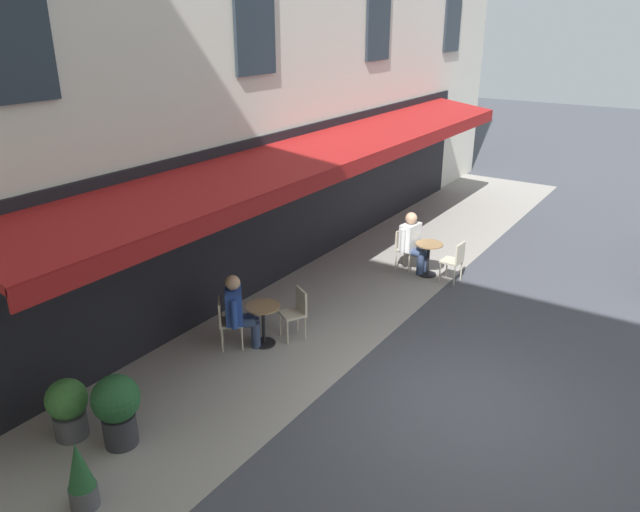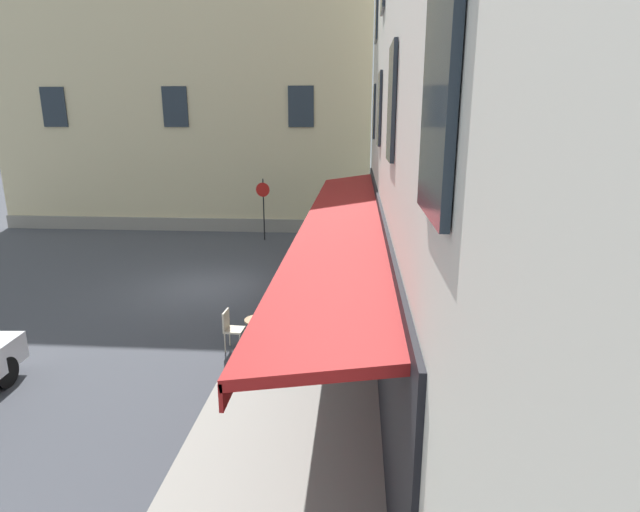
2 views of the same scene
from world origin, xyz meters
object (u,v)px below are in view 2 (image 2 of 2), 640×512
at_px(potted_plant_entrance_right, 327,245).
at_px(potted_plant_by_steps, 347,246).
at_px(no_parking_sign, 263,198).
at_px(potted_plant_mid_terrace, 315,242).
at_px(cafe_chair_cream_by_window, 286,330).
at_px(cafe_chair_cream_back_row, 311,276).
at_px(cafe_chair_cream_kerbside, 339,267).
at_px(potted_plant_entrance_left, 349,231).
at_px(cafe_table_mid_terrace, 323,273).
at_px(potted_plant_under_sign, 329,237).
at_px(seated_companion_in_blue, 334,263).
at_px(seated_patron_in_white, 276,322).
at_px(cafe_table_near_entrance, 259,330).
at_px(cafe_chair_cream_facing_street, 231,326).

bearing_deg(potted_plant_entrance_right, potted_plant_by_steps, -68.91).
distance_m(no_parking_sign, potted_plant_mid_terrace, 3.38).
relative_size(cafe_chair_cream_by_window, potted_plant_entrance_right, 0.88).
height_order(cafe_chair_cream_back_row, cafe_chair_cream_kerbside, same).
distance_m(cafe_chair_cream_kerbside, potted_plant_entrance_left, 5.59).
relative_size(cafe_table_mid_terrace, potted_plant_under_sign, 0.89).
xyz_separation_m(potted_plant_under_sign, potted_plant_entrance_left, (0.76, -0.77, 0.09)).
bearing_deg(seated_companion_in_blue, seated_patron_in_white, 167.77).
height_order(cafe_table_mid_terrace, potted_plant_entrance_right, potted_plant_entrance_right).
height_order(cafe_table_near_entrance, potted_plant_under_sign, potted_plant_under_sign).
relative_size(cafe_chair_cream_facing_street, potted_plant_by_steps, 1.04).
height_order(cafe_chair_cream_facing_street, seated_patron_in_white, seated_patron_in_white).
relative_size(cafe_table_near_entrance, seated_patron_in_white, 0.55).
bearing_deg(potted_plant_by_steps, no_parking_sign, 52.28).
relative_size(cafe_table_mid_terrace, potted_plant_by_steps, 0.85).
bearing_deg(cafe_table_mid_terrace, seated_patron_in_white, 170.90).
height_order(cafe_chair_cream_facing_street, potted_plant_under_sign, cafe_chair_cream_facing_street).
relative_size(cafe_table_mid_terrace, cafe_chair_cream_back_row, 0.82).
relative_size(cafe_table_near_entrance, potted_plant_entrance_left, 0.88).
height_order(cafe_table_near_entrance, cafe_chair_cream_by_window, cafe_chair_cream_by_window).
xyz_separation_m(cafe_chair_cream_kerbside, potted_plant_under_sign, (4.82, 0.59, -0.14)).
bearing_deg(potted_plant_entrance_right, potted_plant_under_sign, 1.48).
bearing_deg(cafe_table_mid_terrace, no_parking_sign, 25.41).
relative_size(cafe_chair_cream_facing_street, potted_plant_under_sign, 1.08).
bearing_deg(cafe_chair_cream_by_window, potted_plant_under_sign, -2.24).
bearing_deg(potted_plant_entrance_right, no_parking_sign, 43.49).
xyz_separation_m(cafe_chair_cream_by_window, potted_plant_entrance_right, (7.61, -0.43, 0.05)).
xyz_separation_m(potted_plant_entrance_left, potted_plant_entrance_right, (-2.85, 0.72, 0.09)).
distance_m(potted_plant_under_sign, potted_plant_by_steps, 1.97).
relative_size(cafe_chair_cream_kerbside, no_parking_sign, 0.35).
distance_m(cafe_chair_cream_facing_street, seated_companion_in_blue, 5.08).
relative_size(cafe_table_mid_terrace, potted_plant_mid_terrace, 0.83).
height_order(no_parking_sign, potted_plant_by_steps, no_parking_sign).
height_order(cafe_chair_cream_facing_street, cafe_chair_cream_kerbside, same).
bearing_deg(no_parking_sign, seated_companion_in_blue, -151.19).
xyz_separation_m(potted_plant_mid_terrace, potted_plant_entrance_left, (1.87, -1.27, 0.06)).
bearing_deg(potted_plant_under_sign, no_parking_sign, 71.64).
bearing_deg(cafe_chair_cream_facing_street, seated_patron_in_white, -94.40).
bearing_deg(cafe_chair_cream_kerbside, potted_plant_mid_terrace, 16.30).
relative_size(cafe_table_mid_terrace, seated_patron_in_white, 0.55).
bearing_deg(cafe_chair_cream_by_window, potted_plant_mid_terrace, 0.78).
distance_m(seated_patron_in_white, potted_plant_entrance_left, 10.53).
bearing_deg(cafe_chair_cream_facing_street, potted_plant_entrance_right, -12.70).
relative_size(no_parking_sign, potted_plant_under_sign, 3.10).
distance_m(cafe_table_mid_terrace, potted_plant_under_sign, 5.24).
bearing_deg(cafe_chair_cream_by_window, cafe_table_mid_terrace, -6.33).
xyz_separation_m(seated_patron_in_white, no_parking_sign, (10.62, 2.22, 1.07)).
bearing_deg(potted_plant_under_sign, cafe_chair_cream_kerbside, -173.02).
bearing_deg(potted_plant_entrance_left, potted_plant_under_sign, 134.63).
bearing_deg(seated_patron_in_white, cafe_chair_cream_facing_street, 85.60).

